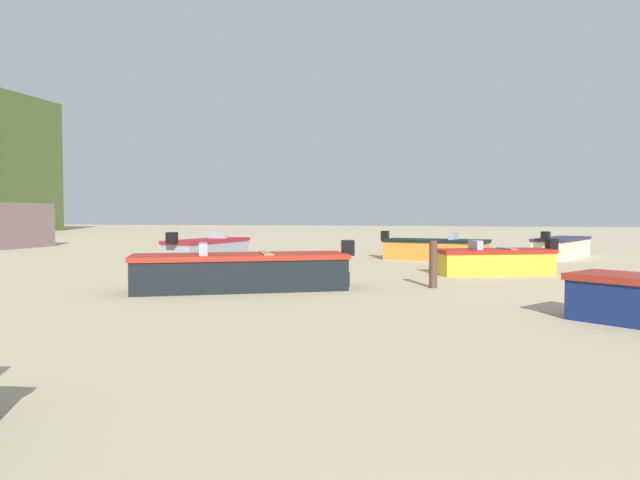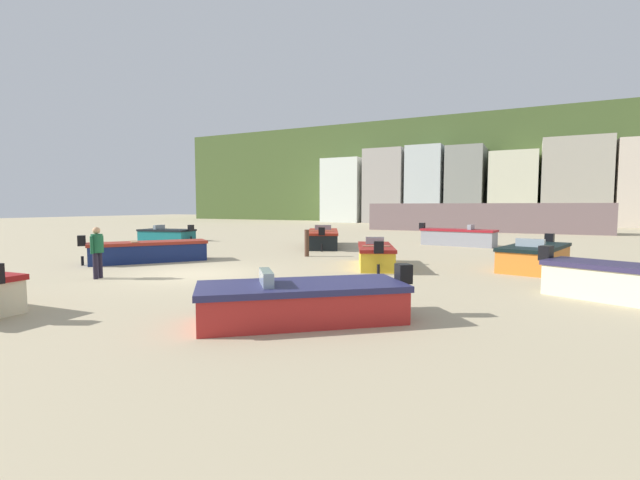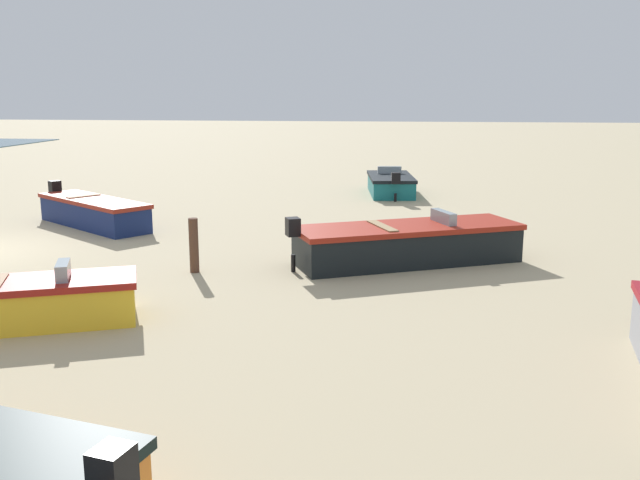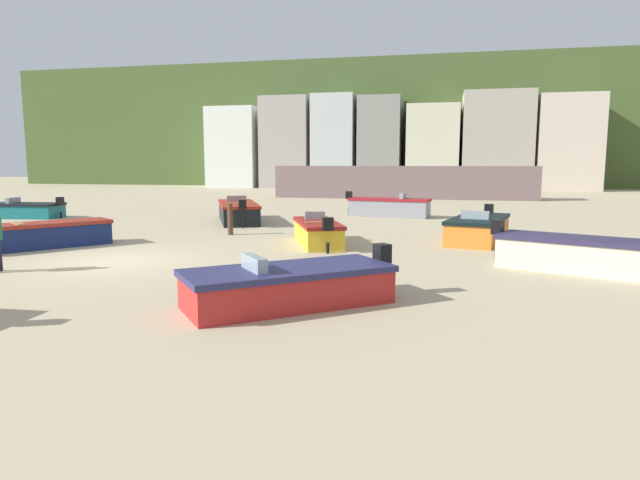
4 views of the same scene
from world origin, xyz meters
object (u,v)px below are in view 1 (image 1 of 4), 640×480
(boat_cream_0, at_px, (562,247))
(boat_orange_7, at_px, (436,249))
(boat_yellow_8, at_px, (494,261))
(mooring_post_near_water, at_px, (433,264))
(boat_grey_3, at_px, (208,251))
(boat_black_2, at_px, (241,271))

(boat_cream_0, height_order, boat_orange_7, boat_cream_0)
(boat_yellow_8, bearing_deg, boat_orange_7, -1.84)
(boat_cream_0, relative_size, mooring_post_near_water, 3.94)
(mooring_post_near_water, bearing_deg, boat_orange_7, 1.29)
(boat_grey_3, bearing_deg, boat_cream_0, 34.70)
(boat_cream_0, relative_size, boat_orange_7, 1.05)
(boat_orange_7, bearing_deg, boat_black_2, -9.37)
(boat_black_2, bearing_deg, boat_yellow_8, -75.23)
(boat_cream_0, relative_size, boat_grey_3, 1.07)
(boat_grey_3, bearing_deg, boat_orange_7, 34.93)
(boat_black_2, relative_size, mooring_post_near_water, 4.52)
(boat_cream_0, relative_size, boat_black_2, 0.87)
(boat_black_2, bearing_deg, boat_orange_7, -47.48)
(boat_cream_0, bearing_deg, mooring_post_near_water, -89.22)
(boat_grey_3, height_order, boat_yellow_8, boat_grey_3)
(mooring_post_near_water, bearing_deg, boat_yellow_8, -24.52)
(boat_black_2, distance_m, boat_orange_7, 11.59)
(boat_cream_0, height_order, boat_grey_3, boat_grey_3)
(boat_grey_3, relative_size, boat_yellow_8, 1.14)
(boat_cream_0, distance_m, boat_orange_7, 5.82)
(boat_black_2, distance_m, boat_grey_3, 7.78)
(boat_black_2, relative_size, boat_orange_7, 1.20)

